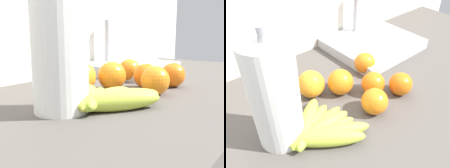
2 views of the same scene
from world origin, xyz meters
TOP-DOWN VIEW (x-y plane):
  - wall_back at (0.00, 0.35)m, footprint 2.04×0.06m
  - banana_bunch at (-0.17, -0.06)m, footprint 0.21×0.22m
  - orange_back_right at (0.11, -0.08)m, footprint 0.07×0.07m
  - orange_center at (0.11, 0.07)m, footprint 0.07×0.07m
  - orange_far_right at (-0.02, 0.04)m, footprint 0.08×0.08m
  - orange_right at (0.05, -0.02)m, footprint 0.07×0.07m
  - orange_front at (-0.10, 0.09)m, footprint 0.08×0.08m
  - orange_back_left at (-0.01, -0.09)m, footprint 0.07×0.07m
  - paper_towel_roll at (-0.25, 0.00)m, footprint 0.11×0.11m
  - sink_basin at (0.26, 0.17)m, footprint 0.33×0.29m

SIDE VIEW (x-z plane):
  - wall_back at x=0.00m, z-range 0.00..1.30m
  - banana_bunch at x=-0.17m, z-range 0.87..0.92m
  - sink_basin at x=0.26m, z-range 0.79..1.00m
  - orange_back_right at x=0.11m, z-range 0.87..0.94m
  - orange_right at x=0.05m, z-range 0.87..0.94m
  - orange_center at x=0.11m, z-range 0.87..0.95m
  - orange_back_left at x=-0.01m, z-range 0.87..0.95m
  - orange_far_right at x=-0.02m, z-range 0.87..0.95m
  - orange_front at x=-0.10m, z-range 0.87..0.96m
  - paper_towel_roll at x=-0.25m, z-range 0.86..1.16m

